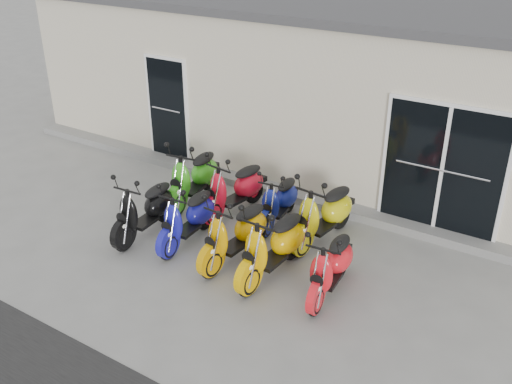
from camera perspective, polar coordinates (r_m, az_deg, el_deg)
ground at (r=9.45m, az=-1.96°, el=-5.45°), size 80.00×80.00×0.00m
building at (r=13.10m, az=11.05°, el=10.98°), size 14.00×6.00×3.20m
roof_cap at (r=12.76m, az=11.73°, el=18.25°), size 14.20×6.20×0.16m
front_step at (r=10.92m, az=3.99°, el=-0.36°), size 14.00×0.40×0.15m
door_left at (r=12.29m, az=-8.81°, el=8.48°), size 1.07×0.08×2.22m
door_right at (r=9.73m, az=18.21°, el=2.51°), size 2.02×0.08×2.22m
scooter_front_black at (r=9.65m, az=-11.10°, el=-1.01°), size 0.72×1.71×1.24m
scooter_front_blue at (r=9.32m, az=-6.88°, el=-1.86°), size 0.70×1.66×1.20m
scooter_front_orange_a at (r=8.78m, az=-2.08°, el=-3.36°), size 0.76×1.75×1.26m
scooter_front_orange_b at (r=8.40m, az=1.71°, el=-4.60°), size 0.74×1.81×1.32m
scooter_front_red at (r=8.13m, az=7.53°, el=-6.66°), size 0.71×1.62×1.16m
scooter_back_green at (r=10.61m, az=-6.29°, el=2.22°), size 0.89×1.87×1.33m
scooter_back_red at (r=10.16m, az=-2.19°, el=1.05°), size 0.86×1.79×1.27m
scooter_back_blue at (r=9.86m, az=2.34°, el=-0.30°), size 0.72×1.56×1.11m
scooter_back_yellow at (r=9.33m, az=6.82°, el=-1.43°), size 0.87×1.85×1.32m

